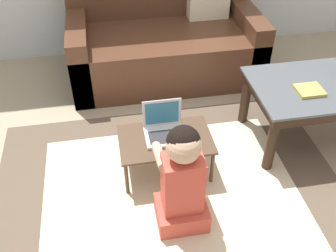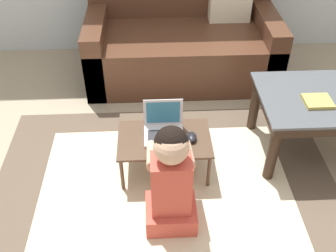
% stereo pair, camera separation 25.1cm
% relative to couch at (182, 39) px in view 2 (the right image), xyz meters
% --- Properties ---
extents(ground_plane, '(16.00, 16.00, 0.00)m').
position_rel_couch_xyz_m(ground_plane, '(-0.16, -1.34, -0.31)').
color(ground_plane, gray).
extents(area_rug, '(2.25, 1.73, 0.01)m').
position_rel_couch_xyz_m(area_rug, '(-0.21, -1.51, -0.31)').
color(area_rug, brown).
rests_on(area_rug, ground_plane).
extents(couch, '(1.62, 0.90, 0.95)m').
position_rel_couch_xyz_m(couch, '(0.00, 0.00, 0.00)').
color(couch, '#4C2D1E').
rests_on(couch, ground_plane).
extents(coffee_table, '(1.00, 0.63, 0.47)m').
position_rel_couch_xyz_m(coffee_table, '(0.92, -1.14, 0.08)').
color(coffee_table, '#4C5156').
rests_on(coffee_table, ground_plane).
extents(laptop_desk, '(0.60, 0.38, 0.28)m').
position_rel_couch_xyz_m(laptop_desk, '(-0.21, -1.30, -0.06)').
color(laptop_desk, '#4C3828').
rests_on(laptop_desk, ground_plane).
extents(laptop, '(0.25, 0.21, 0.22)m').
position_rel_couch_xyz_m(laptop, '(-0.22, -1.26, 0.01)').
color(laptop, silver).
rests_on(laptop, laptop_desk).
extents(computer_mouse, '(0.06, 0.10, 0.04)m').
position_rel_couch_xyz_m(computer_mouse, '(-0.04, -1.32, -0.01)').
color(computer_mouse, black).
rests_on(computer_mouse, laptop_desk).
extents(person_seated, '(0.29, 0.41, 0.71)m').
position_rel_couch_xyz_m(person_seated, '(-0.19, -1.72, 0.04)').
color(person_seated, '#CC4C3D').
rests_on(person_seated, ground_plane).
extents(book_on_table, '(0.17, 0.15, 0.02)m').
position_rel_couch_xyz_m(book_on_table, '(0.77, -1.21, 0.17)').
color(book_on_table, tan).
rests_on(book_on_table, coffee_table).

